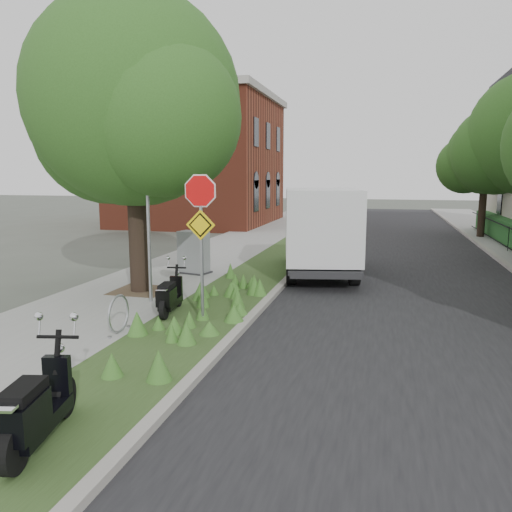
% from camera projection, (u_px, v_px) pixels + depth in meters
% --- Properties ---
extents(ground, '(120.00, 120.00, 0.00)m').
position_uv_depth(ground, '(259.00, 340.00, 9.76)').
color(ground, '#4C5147').
rests_on(ground, ground).
extents(sidewalk_near, '(3.50, 60.00, 0.12)m').
position_uv_depth(sidewalk_near, '(218.00, 253.00, 20.36)').
color(sidewalk_near, gray).
rests_on(sidewalk_near, ground).
extents(verge, '(2.00, 60.00, 0.12)m').
position_uv_depth(verge, '(284.00, 255.00, 19.68)').
color(verge, '#32481E').
rests_on(verge, ground).
extents(kerb_near, '(0.20, 60.00, 0.13)m').
position_uv_depth(kerb_near, '(310.00, 256.00, 19.43)').
color(kerb_near, '#9E9991').
rests_on(kerb_near, ground).
extents(road, '(7.00, 60.00, 0.01)m').
position_uv_depth(road, '(403.00, 262.00, 18.57)').
color(road, black).
rests_on(road, ground).
extents(kerb_far, '(0.20, 60.00, 0.13)m').
position_uv_depth(kerb_far, '(505.00, 264.00, 17.70)').
color(kerb_far, '#9E9991').
rests_on(kerb_far, ground).
extents(street_tree_main, '(6.21, 5.54, 7.66)m').
position_uv_depth(street_tree_main, '(132.00, 111.00, 12.73)').
color(street_tree_main, black).
rests_on(street_tree_main, ground).
extents(bare_post, '(0.08, 0.08, 4.00)m').
position_uv_depth(bare_post, '(148.00, 220.00, 11.93)').
color(bare_post, '#A5A8AD').
rests_on(bare_post, ground).
extents(bike_hoop, '(0.06, 0.78, 0.77)m').
position_uv_depth(bike_hoop, '(119.00, 314.00, 9.77)').
color(bike_hoop, '#A5A8AD').
rests_on(bike_hoop, ground).
extents(sign_assembly, '(0.94, 0.08, 3.22)m').
position_uv_depth(sign_assembly, '(201.00, 217.00, 10.29)').
color(sign_assembly, '#A5A8AD').
rests_on(sign_assembly, ground).
extents(brick_building, '(9.40, 10.40, 8.30)m').
position_uv_depth(brick_building, '(201.00, 159.00, 32.46)').
color(brick_building, maroon).
rests_on(brick_building, ground).
extents(far_tree_c, '(4.37, 3.89, 5.93)m').
position_uv_depth(far_tree_c, '(484.00, 160.00, 24.65)').
color(far_tree_c, black).
rests_on(far_tree_c, ground).
extents(scooter_near, '(0.44, 1.53, 0.73)m').
position_uv_depth(scooter_near, '(169.00, 299.00, 11.04)').
color(scooter_near, black).
rests_on(scooter_near, ground).
extents(scooter_far, '(0.61, 1.75, 0.84)m').
position_uv_depth(scooter_far, '(32.00, 417.00, 5.55)').
color(scooter_far, black).
rests_on(scooter_far, ground).
extents(box_truck, '(3.01, 5.52, 2.36)m').
position_uv_depth(box_truck, '(320.00, 228.00, 15.77)').
color(box_truck, '#262628').
rests_on(box_truck, ground).
extents(utility_cabinet, '(1.12, 0.88, 1.33)m').
position_uv_depth(utility_cabinet, '(194.00, 253.00, 15.74)').
color(utility_cabinet, '#262628').
rests_on(utility_cabinet, ground).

